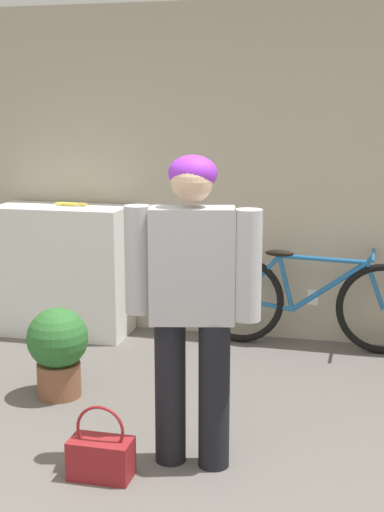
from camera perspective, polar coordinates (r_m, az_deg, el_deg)
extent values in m
cube|color=#B7AD99|center=(5.60, 4.34, 6.55)|extent=(8.00, 0.06, 2.60)
cube|color=white|center=(5.67, 9.64, -3.27)|extent=(0.08, 0.01, 0.12)
cube|color=white|center=(5.84, -10.24, -1.12)|extent=(1.05, 0.49, 1.04)
cylinder|color=black|center=(3.72, -1.75, -10.77)|extent=(0.16, 0.16, 0.76)
cylinder|color=black|center=(3.67, 1.78, -11.09)|extent=(0.16, 0.16, 0.76)
cube|color=#B2B2B7|center=(3.49, 0.00, -0.76)|extent=(0.45, 0.28, 0.57)
cylinder|color=#B2B2B7|center=(3.56, -4.33, -0.31)|extent=(0.13, 0.13, 0.54)
cylinder|color=#B2B2B7|center=(3.43, 4.49, -0.76)|extent=(0.13, 0.13, 0.54)
sphere|color=#DBB28E|center=(3.42, 0.00, 6.02)|extent=(0.21, 0.21, 0.21)
ellipsoid|color=purple|center=(3.43, 0.06, 6.65)|extent=(0.24, 0.22, 0.18)
torus|color=black|center=(5.56, 3.82, -3.48)|extent=(0.69, 0.07, 0.69)
torus|color=black|center=(5.47, 15.03, -4.13)|extent=(0.69, 0.07, 0.69)
cylinder|color=#1E609E|center=(5.53, 5.91, -3.87)|extent=(0.42, 0.04, 0.09)
cylinder|color=#1E609E|center=(5.49, 5.40, -1.76)|extent=(0.33, 0.04, 0.38)
cylinder|color=#1E609E|center=(5.47, 7.51, -2.14)|extent=(0.14, 0.04, 0.42)
cylinder|color=#1E609E|center=(5.44, 10.90, -2.42)|extent=(0.57, 0.05, 0.43)
cylinder|color=#1E609E|center=(5.40, 10.42, -0.25)|extent=(0.65, 0.05, 0.05)
cylinder|color=#1E609E|center=(5.43, 14.45, -2.34)|extent=(0.16, 0.04, 0.36)
cylinder|color=#1E609E|center=(5.38, 14.08, -0.22)|extent=(0.07, 0.04, 0.08)
cylinder|color=#1E609E|center=(5.38, 14.31, 0.08)|extent=(0.03, 0.46, 0.02)
ellipsoid|color=black|center=(5.43, 7.01, 0.22)|extent=(0.22, 0.08, 0.05)
ellipsoid|color=#EAD64C|center=(5.73, -9.64, 4.11)|extent=(0.13, 0.03, 0.03)
ellipsoid|color=#EAD64C|center=(5.78, -10.37, 4.14)|extent=(0.12, 0.08, 0.03)
ellipsoid|color=#EAD64C|center=(5.71, -8.78, 4.11)|extent=(0.12, 0.08, 0.03)
sphere|color=brown|center=(5.81, -10.75, 4.17)|extent=(0.02, 0.02, 0.02)
cube|color=maroon|center=(3.70, -7.30, -15.77)|extent=(0.31, 0.17, 0.20)
torus|color=maroon|center=(3.64, -7.36, -13.60)|extent=(0.25, 0.02, 0.25)
cylinder|color=brown|center=(4.68, -10.58, -9.69)|extent=(0.28, 0.28, 0.22)
sphere|color=#2D6B2D|center=(4.59, -10.71, -6.48)|extent=(0.39, 0.39, 0.39)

